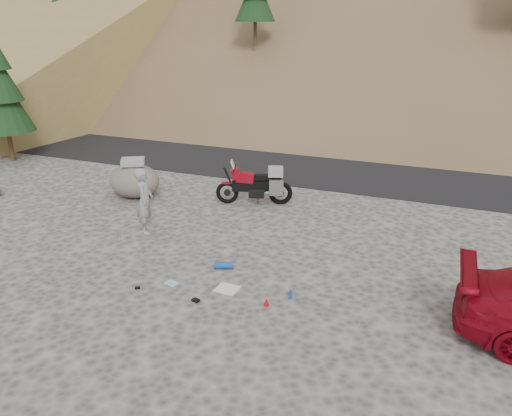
{
  "coord_description": "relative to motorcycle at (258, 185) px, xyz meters",
  "views": [
    {
      "loc": [
        5.68,
        -10.34,
        5.6
      ],
      "look_at": [
        1.3,
        0.72,
        1.0
      ],
      "focal_mm": 35.0,
      "sensor_mm": 36.0,
      "label": 1
    }
  ],
  "objects": [
    {
      "name": "gear_white_cloth",
      "position": [
        1.33,
        -5.21,
        -0.61
      ],
      "size": [
        0.5,
        0.45,
        0.02
      ],
      "primitive_type": "cube",
      "rotation": [
        0.0,
        0.0,
        -0.04
      ],
      "color": "white",
      "rests_on": "ground"
    },
    {
      "name": "man",
      "position": [
        -2.04,
        -3.19,
        -0.62
      ],
      "size": [
        0.67,
        0.79,
        1.83
      ],
      "primitive_type": "imported",
      "rotation": [
        0.0,
        0.0,
        2.0
      ],
      "color": "#95959A",
      "rests_on": "ground"
    },
    {
      "name": "motorcycle",
      "position": [
        0.0,
        0.0,
        0.0
      ],
      "size": [
        2.33,
        1.17,
        1.44
      ],
      "rotation": [
        0.0,
        0.0,
        0.35
      ],
      "color": "black",
      "rests_on": "ground"
    },
    {
      "name": "conifer_verge",
      "position": [
        -11.26,
        0.99,
        2.27
      ],
      "size": [
        2.2,
        2.2,
        5.04
      ],
      "color": "#372514",
      "rests_on": "ground"
    },
    {
      "name": "gear_glove_b",
      "position": [
        -0.52,
        -5.91,
        -0.6
      ],
      "size": [
        0.14,
        0.13,
        0.04
      ],
      "primitive_type": "cube",
      "rotation": [
        0.0,
        0.0,
        0.59
      ],
      "color": "black",
      "rests_on": "ground"
    },
    {
      "name": "gear_glove_a",
      "position": [
        0.92,
        -5.9,
        -0.59
      ],
      "size": [
        0.18,
        0.15,
        0.05
      ],
      "primitive_type": "cube",
      "rotation": [
        0.0,
        0.0,
        -0.3
      ],
      "color": "black",
      "rests_on": "ground"
    },
    {
      "name": "gear_bottle",
      "position": [
        2.74,
        -5.08,
        -0.52
      ],
      "size": [
        0.08,
        0.08,
        0.2
      ],
      "primitive_type": "cylinder",
      "rotation": [
        0.0,
        0.0,
        0.1
      ],
      "color": "#194B99",
      "rests_on": "ground"
    },
    {
      "name": "gear_blue_mat",
      "position": [
        0.85,
        -4.37,
        -0.53
      ],
      "size": [
        0.46,
        0.32,
        0.17
      ],
      "primitive_type": "cylinder",
      "rotation": [
        0.0,
        1.57,
        0.38
      ],
      "color": "#194B99",
      "rests_on": "ground"
    },
    {
      "name": "road",
      "position": [
        -0.26,
        5.49,
        -0.62
      ],
      "size": [
        120.0,
        7.0,
        0.05
      ],
      "primitive_type": "cube",
      "color": "black",
      "rests_on": "ground"
    },
    {
      "name": "ground",
      "position": [
        -0.26,
        -3.51,
        -0.62
      ],
      "size": [
        140.0,
        140.0,
        0.0
      ],
      "primitive_type": "plane",
      "color": "#44413F",
      "rests_on": "ground"
    },
    {
      "name": "boulder",
      "position": [
        -4.0,
        -0.86,
        -0.06
      ],
      "size": [
        2.03,
        1.87,
        1.27
      ],
      "rotation": [
        0.0,
        0.0,
        0.31
      ],
      "color": "#5A554D",
      "rests_on": "ground"
    },
    {
      "name": "gear_funnel",
      "position": [
        2.36,
        -5.51,
        -0.54
      ],
      "size": [
        0.14,
        0.14,
        0.16
      ],
      "primitive_type": "cone",
      "rotation": [
        0.0,
        0.0,
        0.09
      ],
      "color": "#AE0B0F",
      "rests_on": "ground"
    },
    {
      "name": "gear_blue_cloth",
      "position": [
        0.06,
        -5.44,
        -0.61
      ],
      "size": [
        0.34,
        0.29,
        0.01
      ],
      "primitive_type": "cube",
      "rotation": [
        0.0,
        0.0,
        -0.28
      ],
      "color": "#8FBFDE",
      "rests_on": "ground"
    }
  ]
}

